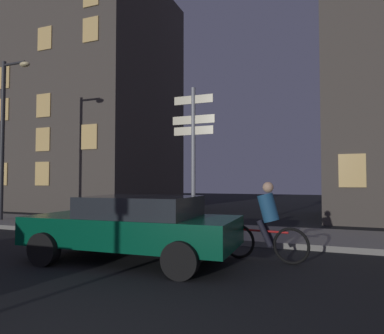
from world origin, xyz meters
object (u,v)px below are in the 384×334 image
Objects in this scene: street_lamp at (6,126)px; cyclist at (266,224)px; signpost at (193,147)px; car_far_trailing at (134,225)px.

street_lamp is 3.41× the size of cyclist.
signpost is at bearing 138.83° from cyclist.
car_far_trailing is at bearing -24.27° from street_lamp.
signpost is at bearing 87.42° from car_far_trailing.
street_lamp reaches higher than car_far_trailing.
signpost is 0.95× the size of car_far_trailing.
car_far_trailing is at bearing -92.58° from signpost.
car_far_trailing is (-0.14, -3.02, -1.89)m from signpost.
street_lamp is 11.11m from cyclist.
cyclist is at bearing -14.09° from street_lamp.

